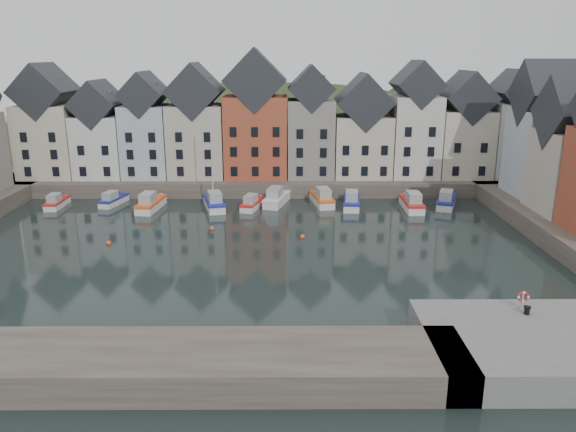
{
  "coord_description": "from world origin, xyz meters",
  "views": [
    {
      "loc": [
        4.17,
        -51.68,
        18.75
      ],
      "look_at": [
        4.47,
        6.0,
        2.16
      ],
      "focal_mm": 35.0,
      "sensor_mm": 36.0,
      "label": 1
    }
  ],
  "objects_px": {
    "boat_a": "(57,203)",
    "mooring_bollard": "(527,310)",
    "life_ring_post": "(523,297)",
    "boat_d": "(214,202)"
  },
  "relations": [
    {
      "from": "boat_d",
      "to": "mooring_bollard",
      "type": "bearing_deg",
      "value": -68.16
    },
    {
      "from": "mooring_bollard",
      "to": "boat_a",
      "type": "bearing_deg",
      "value": 142.23
    },
    {
      "from": "boat_d",
      "to": "life_ring_post",
      "type": "relative_size",
      "value": 9.85
    },
    {
      "from": "boat_d",
      "to": "life_ring_post",
      "type": "xyz_separation_m",
      "value": [
        25.22,
        -33.53,
        2.03
      ]
    },
    {
      "from": "boat_a",
      "to": "mooring_bollard",
      "type": "relative_size",
      "value": 9.55
    },
    {
      "from": "mooring_bollard",
      "to": "life_ring_post",
      "type": "distance_m",
      "value": 1.02
    },
    {
      "from": "life_ring_post",
      "to": "mooring_bollard",
      "type": "bearing_deg",
      "value": -91.44
    },
    {
      "from": "boat_a",
      "to": "boat_d",
      "type": "xyz_separation_m",
      "value": [
        20.25,
        -0.82,
        0.22
      ]
    },
    {
      "from": "mooring_bollard",
      "to": "life_ring_post",
      "type": "xyz_separation_m",
      "value": [
        0.02,
        0.86,
        0.55
      ]
    },
    {
      "from": "life_ring_post",
      "to": "boat_a",
      "type": "bearing_deg",
      "value": 142.93
    }
  ]
}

